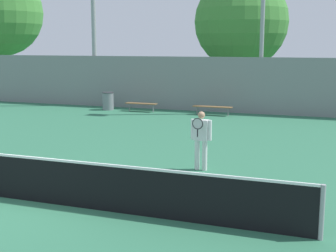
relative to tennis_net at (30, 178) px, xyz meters
The scene contains 9 objects.
ground_plane 0.52m from the tennis_net, ahead, with size 100.00×100.00×0.00m, color #2D6B4C.
tennis_net is the anchor object (origin of this frame).
tennis_player 4.80m from the tennis_net, 53.78° to the left, with size 0.61×0.42×1.65m.
bench_courtside_near 14.45m from the tennis_net, 103.47° to the left, with size 1.69×0.40×0.44m.
bench_adjacent_court 14.06m from the tennis_net, 88.02° to the left, with size 1.98×0.40×0.44m.
light_pole_far_right 17.70m from the tennis_net, 113.90° to the left, with size 0.90×0.60×9.30m.
trash_bin 15.01m from the tennis_net, 110.71° to the left, with size 0.63×0.63×0.96m.
back_fence 15.30m from the tennis_net, 90.00° to the left, with size 35.43×0.06×2.85m.
tree_green_tall 20.39m from the tennis_net, 88.15° to the left, with size 5.58×5.58×7.61m.
Camera 1 is at (6.32, -8.36, 3.44)m, focal length 50.00 mm.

